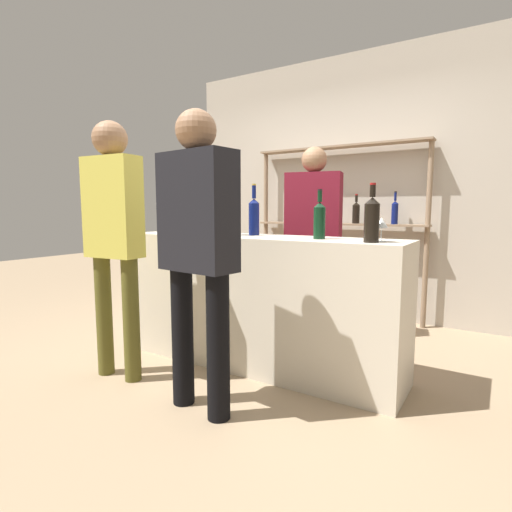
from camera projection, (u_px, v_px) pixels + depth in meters
ground_plane at (256, 364)px, 3.02m from camera, size 16.00×16.00×0.00m
bar_counter at (256, 301)px, 2.96m from camera, size 2.16×0.50×0.97m
back_wall at (344, 188)px, 4.41m from camera, size 3.76×0.12×2.80m
back_shelf at (337, 206)px, 4.29m from camera, size 1.86×0.18×1.83m
counter_bottle_0 at (233, 218)px, 2.91m from camera, size 0.09×0.09×0.35m
counter_bottle_1 at (182, 216)px, 3.45m from camera, size 0.08×0.08×0.36m
counter_bottle_2 at (319, 219)px, 2.62m from camera, size 0.08×0.08×0.33m
counter_bottle_3 at (372, 219)px, 2.35m from camera, size 0.09×0.09×0.35m
counter_bottle_4 at (254, 216)px, 3.01m from camera, size 0.08×0.08×0.38m
wine_glass at (382, 223)px, 2.42m from camera, size 0.08×0.08×0.15m
ice_bucket at (170, 218)px, 3.27m from camera, size 0.22×0.22×0.24m
cork_jar at (234, 224)px, 3.08m from camera, size 0.10×0.10×0.16m
server_behind_counter at (313, 228)px, 3.61m from camera, size 0.52×0.31×1.72m
customer_center at (198, 240)px, 2.22m from camera, size 0.48×0.26×1.71m
customer_left at (114, 227)px, 2.68m from camera, size 0.41×0.23×1.74m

